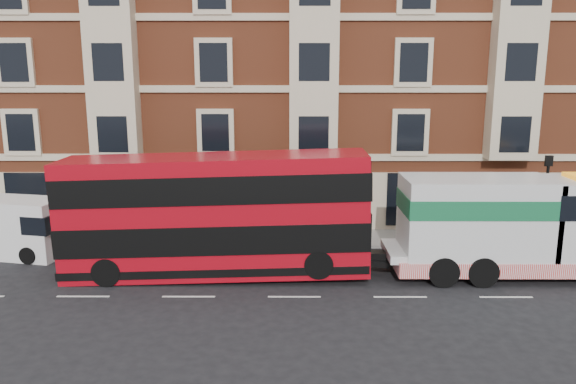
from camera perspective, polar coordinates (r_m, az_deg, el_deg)
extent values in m
plane|color=black|center=(21.56, 0.64, -10.61)|extent=(120.00, 120.00, 0.00)
cube|color=slate|center=(28.60, 0.54, -4.69)|extent=(90.00, 3.00, 0.15)
cube|color=brown|center=(34.92, 1.35, 13.16)|extent=(45.00, 12.00, 18.00)
cylinder|color=black|center=(27.44, -12.07, -1.20)|extent=(0.14, 0.14, 4.00)
cube|color=black|center=(27.05, -12.26, 3.14)|extent=(0.35, 0.15, 0.50)
cylinder|color=black|center=(29.44, 24.62, -1.14)|extent=(0.14, 0.14, 4.00)
cube|color=black|center=(29.07, 24.98, 2.89)|extent=(0.35, 0.15, 0.50)
cube|color=#A40915|center=(23.18, -7.41, -2.31)|extent=(12.37, 2.76, 4.86)
cube|color=black|center=(23.37, -7.36, -4.02)|extent=(12.41, 2.82, 1.16)
cube|color=black|center=(22.90, -7.49, 0.77)|extent=(12.41, 2.82, 1.10)
cylinder|color=black|center=(23.53, -17.95, -7.74)|extent=(1.15, 0.35, 1.15)
cylinder|color=black|center=(25.79, -16.25, -5.90)|extent=(1.15, 0.35, 1.15)
cylinder|color=black|center=(22.30, 3.13, -7.35)|extent=(1.15, 0.35, 1.15)
cylinder|color=black|center=(24.66, 2.84, -5.43)|extent=(1.15, 0.35, 1.15)
cube|color=silver|center=(25.05, 21.20, -5.63)|extent=(9.94, 2.54, 0.33)
cube|color=silver|center=(24.21, 18.53, -2.36)|extent=(5.97, 2.76, 3.20)
cube|color=#16633A|center=(24.09, 18.62, -1.09)|extent=(6.02, 2.80, 0.77)
cube|color=red|center=(25.09, 20.66, -6.49)|extent=(8.84, 2.82, 0.61)
cylinder|color=black|center=(27.69, 27.10, -5.46)|extent=(1.22, 0.39, 1.22)
cylinder|color=black|center=(23.62, 19.16, -7.66)|extent=(1.22, 0.44, 1.22)
cylinder|color=black|center=(25.87, 17.39, -5.84)|extent=(1.22, 0.44, 1.22)
cylinder|color=black|center=(23.17, 15.50, -7.81)|extent=(1.22, 0.44, 1.22)
cylinder|color=black|center=(25.46, 14.05, -5.93)|extent=(1.22, 0.44, 1.22)
cube|color=white|center=(28.93, -26.51, -3.19)|extent=(5.45, 3.07, 2.67)
cylinder|color=black|center=(27.46, -24.88, -5.87)|extent=(0.82, 0.41, 0.78)
cylinder|color=black|center=(28.96, -22.58, -4.77)|extent=(0.82, 0.41, 0.78)
imported|color=#16242D|center=(30.01, -25.41, -3.34)|extent=(0.70, 0.66, 1.61)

